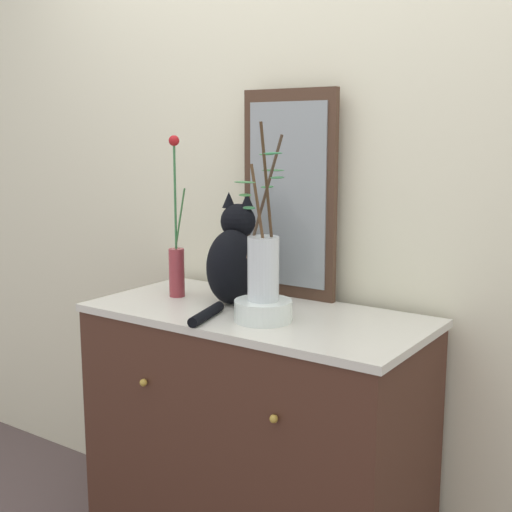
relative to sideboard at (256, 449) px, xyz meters
name	(u,v)px	position (x,y,z in m)	size (l,w,h in m)	color
wall_back	(310,194)	(0.00, 0.34, 0.83)	(4.40, 0.08, 2.60)	#E9E5C6
sideboard	(256,449)	(0.00, 0.00, 0.00)	(1.10, 0.54, 0.95)	#46281C
mirror_leaning	(289,195)	(-0.03, 0.24, 0.83)	(0.36, 0.03, 0.71)	#472F22
cat_sitting	(232,259)	(-0.13, 0.05, 0.62)	(0.21, 0.44, 0.37)	black
vase_slim_green	(176,259)	(-0.34, 0.01, 0.61)	(0.07, 0.05, 0.56)	maroon
bowl_porcelain	(263,310)	(0.08, -0.08, 0.50)	(0.18, 0.18, 0.06)	white
vase_glass_clear	(263,260)	(0.08, -0.08, 0.66)	(0.17, 0.26, 0.53)	silver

